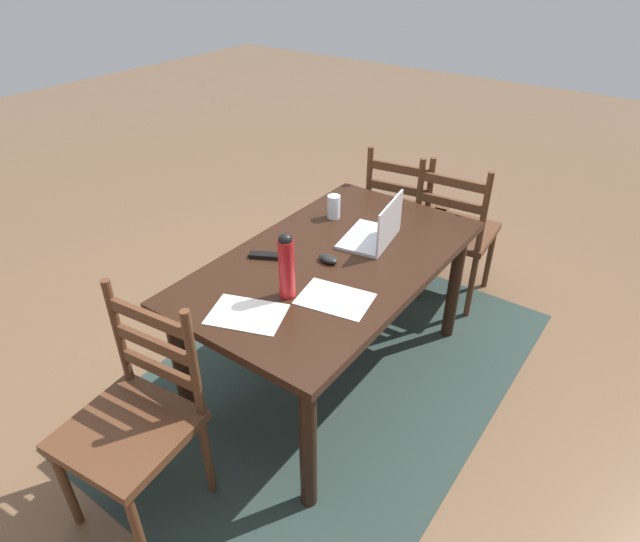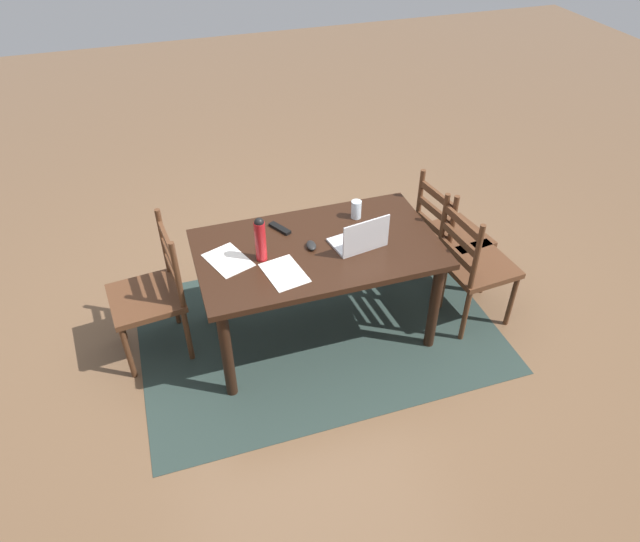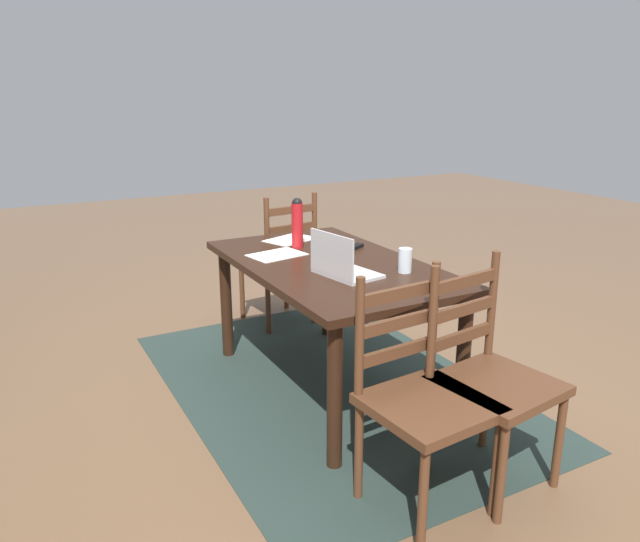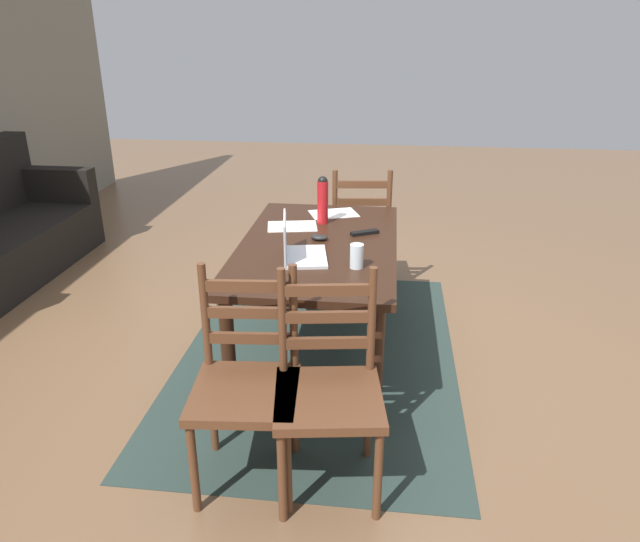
% 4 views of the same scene
% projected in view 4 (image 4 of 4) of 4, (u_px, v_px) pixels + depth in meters
% --- Properties ---
extents(ground_plane, '(14.00, 14.00, 0.00)m').
position_uv_depth(ground_plane, '(318.00, 355.00, 3.62)').
color(ground_plane, brown).
extents(area_rug, '(2.43, 1.64, 0.01)m').
position_uv_depth(area_rug, '(318.00, 355.00, 3.62)').
color(area_rug, '#283833').
rests_on(area_rug, ground).
extents(dining_table, '(1.52, 0.88, 0.73)m').
position_uv_depth(dining_table, '(318.00, 258.00, 3.38)').
color(dining_table, black).
rests_on(dining_table, ground).
extents(chair_right_near, '(0.49, 0.49, 0.95)m').
position_uv_depth(chair_right_near, '(360.00, 230.00, 4.39)').
color(chair_right_near, '#56331E').
rests_on(chair_right_near, ground).
extents(chair_left_far, '(0.48, 0.48, 0.95)m').
position_uv_depth(chair_left_far, '(246.00, 385.00, 2.50)').
color(chair_left_far, '#56331E').
rests_on(chair_left_far, ground).
extents(chair_left_near, '(0.50, 0.50, 0.95)m').
position_uv_depth(chair_left_near, '(328.00, 391.00, 2.46)').
color(chair_left_near, '#56331E').
rests_on(chair_left_near, ground).
extents(laptop, '(0.35, 0.27, 0.23)m').
position_uv_depth(laptop, '(297.00, 248.00, 3.10)').
color(laptop, silver).
rests_on(laptop, dining_table).
extents(water_bottle, '(0.07, 0.07, 0.29)m').
position_uv_depth(water_bottle, '(323.00, 199.00, 3.62)').
color(water_bottle, red).
rests_on(water_bottle, dining_table).
extents(drinking_glass, '(0.07, 0.07, 0.12)m').
position_uv_depth(drinking_glass, '(357.00, 256.00, 2.97)').
color(drinking_glass, silver).
rests_on(drinking_glass, dining_table).
extents(computer_mouse, '(0.07, 0.11, 0.03)m').
position_uv_depth(computer_mouse, '(320.00, 237.00, 3.37)').
color(computer_mouse, black).
rests_on(computer_mouse, dining_table).
extents(tv_remote, '(0.12, 0.17, 0.02)m').
position_uv_depth(tv_remote, '(365.00, 233.00, 3.47)').
color(tv_remote, black).
rests_on(tv_remote, dining_table).
extents(paper_stack_left, '(0.26, 0.33, 0.00)m').
position_uv_depth(paper_stack_left, '(292.00, 226.00, 3.61)').
color(paper_stack_left, white).
rests_on(paper_stack_left, dining_table).
extents(paper_stack_right, '(0.30, 0.35, 0.00)m').
position_uv_depth(paper_stack_right, '(334.00, 214.00, 3.85)').
color(paper_stack_right, white).
rests_on(paper_stack_right, dining_table).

